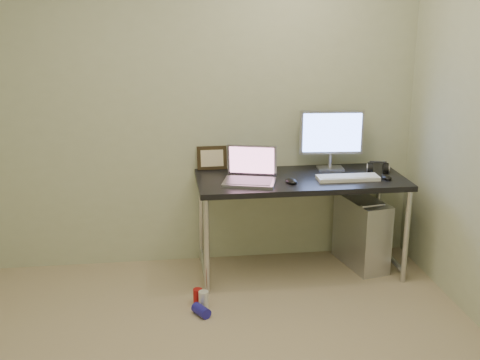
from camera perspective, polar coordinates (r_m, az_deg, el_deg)
name	(u,v)px	position (r m, az deg, el deg)	size (l,w,h in m)	color
wall_back	(190,105)	(4.58, -4.80, 7.08)	(3.50, 0.02, 2.50)	beige
desk	(300,188)	(4.49, 5.75, -0.75)	(1.53, 0.67, 0.75)	black
tower_computer	(361,232)	(4.80, 11.43, -4.87)	(0.33, 0.56, 0.58)	silver
cable_a	(347,207)	(4.96, 10.10, -2.54)	(0.01, 0.01, 0.70)	black
cable_b	(358,210)	(4.97, 11.14, -2.78)	(0.01, 0.01, 0.72)	black
can_red	(198,297)	(4.20, -4.03, -10.97)	(0.06, 0.06, 0.11)	#B51515
can_white	(204,300)	(4.15, -3.47, -11.27)	(0.07, 0.07, 0.12)	silver
can_blue	(201,311)	(4.07, -3.70, -12.26)	(0.07, 0.07, 0.13)	#221CA0
laptop	(250,173)	(4.33, 0.98, 0.63)	(0.43, 0.39, 0.25)	#B6B5BD
monitor	(332,135)	(4.66, 8.68, 4.23)	(0.49, 0.16, 0.46)	#B6B5BD
keyboard	(348,178)	(4.46, 10.19, 0.20)	(0.45, 0.15, 0.03)	white
mouse_right	(386,176)	(4.53, 13.72, 0.33)	(0.07, 0.11, 0.04)	black
mouse_left	(291,180)	(4.32, 4.88, 0.00)	(0.08, 0.12, 0.04)	black
headphones	(378,169)	(4.70, 12.93, 1.07)	(0.18, 0.10, 0.11)	black
picture_frame	(212,158)	(4.65, -2.68, 2.11)	(0.23, 0.03, 0.18)	black
webcam	(243,158)	(4.63, 0.30, 2.12)	(0.05, 0.04, 0.13)	silver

